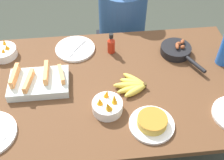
{
  "coord_description": "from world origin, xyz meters",
  "views": [
    {
      "loc": [
        -0.12,
        -1.11,
        1.9
      ],
      "look_at": [
        0.0,
        0.0,
        0.74
      ],
      "focal_mm": 45.0,
      "sensor_mm": 36.0,
      "label": 1
    }
  ],
  "objects_px": {
    "frittata_plate_center": "(152,123)",
    "hot_sauce_bottle": "(111,44)",
    "fruit_bowl_citrus": "(107,106)",
    "empty_plate_far_left": "(75,49)",
    "skillet": "(177,50)",
    "fruit_bowl_mango": "(3,52)",
    "banana_bunch": "(133,86)",
    "person_figure": "(122,37)",
    "melon_tray": "(39,82)"
  },
  "relations": [
    {
      "from": "fruit_bowl_mango",
      "to": "hot_sauce_bottle",
      "type": "relative_size",
      "value": 1.17
    },
    {
      "from": "fruit_bowl_citrus",
      "to": "hot_sauce_bottle",
      "type": "distance_m",
      "value": 0.48
    },
    {
      "from": "fruit_bowl_citrus",
      "to": "empty_plate_far_left",
      "type": "bearing_deg",
      "value": 107.45
    },
    {
      "from": "skillet",
      "to": "hot_sauce_bottle",
      "type": "distance_m",
      "value": 0.42
    },
    {
      "from": "hot_sauce_bottle",
      "to": "banana_bunch",
      "type": "bearing_deg",
      "value": -74.85
    },
    {
      "from": "hot_sauce_bottle",
      "to": "person_figure",
      "type": "relative_size",
      "value": 0.12
    },
    {
      "from": "skillet",
      "to": "melon_tray",
      "type": "bearing_deg",
      "value": -104.02
    },
    {
      "from": "banana_bunch",
      "to": "person_figure",
      "type": "distance_m",
      "value": 0.85
    },
    {
      "from": "empty_plate_far_left",
      "to": "fruit_bowl_mango",
      "type": "distance_m",
      "value": 0.45
    },
    {
      "from": "fruit_bowl_citrus",
      "to": "hot_sauce_bottle",
      "type": "bearing_deg",
      "value": 81.68
    },
    {
      "from": "empty_plate_far_left",
      "to": "fruit_bowl_citrus",
      "type": "height_order",
      "value": "fruit_bowl_citrus"
    },
    {
      "from": "person_figure",
      "to": "empty_plate_far_left",
      "type": "bearing_deg",
      "value": -130.89
    },
    {
      "from": "fruit_bowl_citrus",
      "to": "person_figure",
      "type": "relative_size",
      "value": 0.14
    },
    {
      "from": "melon_tray",
      "to": "fruit_bowl_mango",
      "type": "height_order",
      "value": "melon_tray"
    },
    {
      "from": "fruit_bowl_mango",
      "to": "person_figure",
      "type": "height_order",
      "value": "person_figure"
    },
    {
      "from": "empty_plate_far_left",
      "to": "person_figure",
      "type": "xyz_separation_m",
      "value": [
        0.37,
        0.43,
        -0.25
      ]
    },
    {
      "from": "skillet",
      "to": "empty_plate_far_left",
      "type": "relative_size",
      "value": 1.28
    },
    {
      "from": "empty_plate_far_left",
      "to": "fruit_bowl_citrus",
      "type": "bearing_deg",
      "value": -72.55
    },
    {
      "from": "melon_tray",
      "to": "hot_sauce_bottle",
      "type": "height_order",
      "value": "hot_sauce_bottle"
    },
    {
      "from": "fruit_bowl_mango",
      "to": "fruit_bowl_citrus",
      "type": "bearing_deg",
      "value": -39.58
    },
    {
      "from": "skillet",
      "to": "empty_plate_far_left",
      "type": "height_order",
      "value": "skillet"
    },
    {
      "from": "banana_bunch",
      "to": "empty_plate_far_left",
      "type": "distance_m",
      "value": 0.49
    },
    {
      "from": "banana_bunch",
      "to": "fruit_bowl_mango",
      "type": "xyz_separation_m",
      "value": [
        -0.77,
        0.36,
        0.01
      ]
    },
    {
      "from": "empty_plate_far_left",
      "to": "fruit_bowl_mango",
      "type": "bearing_deg",
      "value": -178.56
    },
    {
      "from": "melon_tray",
      "to": "person_figure",
      "type": "distance_m",
      "value": 0.97
    },
    {
      "from": "melon_tray",
      "to": "empty_plate_far_left",
      "type": "height_order",
      "value": "melon_tray"
    },
    {
      "from": "fruit_bowl_mango",
      "to": "hot_sauce_bottle",
      "type": "distance_m",
      "value": 0.69
    },
    {
      "from": "skillet",
      "to": "fruit_bowl_citrus",
      "type": "relative_size",
      "value": 2.05
    },
    {
      "from": "hot_sauce_bottle",
      "to": "frittata_plate_center",
      "type": "bearing_deg",
      "value": -76.42
    },
    {
      "from": "banana_bunch",
      "to": "hot_sauce_bottle",
      "type": "height_order",
      "value": "hot_sauce_bottle"
    },
    {
      "from": "empty_plate_far_left",
      "to": "hot_sauce_bottle",
      "type": "bearing_deg",
      "value": -11.08
    },
    {
      "from": "banana_bunch",
      "to": "person_figure",
      "type": "xyz_separation_m",
      "value": [
        0.05,
        0.8,
        -0.27
      ]
    },
    {
      "from": "fruit_bowl_citrus",
      "to": "hot_sauce_bottle",
      "type": "height_order",
      "value": "hot_sauce_bottle"
    },
    {
      "from": "fruit_bowl_mango",
      "to": "fruit_bowl_citrus",
      "type": "relative_size",
      "value": 1.04
    },
    {
      "from": "banana_bunch",
      "to": "person_figure",
      "type": "relative_size",
      "value": 0.18
    },
    {
      "from": "skillet",
      "to": "hot_sauce_bottle",
      "type": "relative_size",
      "value": 2.31
    },
    {
      "from": "skillet",
      "to": "fruit_bowl_mango",
      "type": "relative_size",
      "value": 1.98
    },
    {
      "from": "banana_bunch",
      "to": "empty_plate_far_left",
      "type": "bearing_deg",
      "value": 130.62
    },
    {
      "from": "banana_bunch",
      "to": "hot_sauce_bottle",
      "type": "distance_m",
      "value": 0.34
    },
    {
      "from": "empty_plate_far_left",
      "to": "skillet",
      "type": "bearing_deg",
      "value": -9.5
    },
    {
      "from": "melon_tray",
      "to": "banana_bunch",
      "type": "bearing_deg",
      "value": -7.85
    },
    {
      "from": "frittata_plate_center",
      "to": "hot_sauce_bottle",
      "type": "distance_m",
      "value": 0.61
    },
    {
      "from": "skillet",
      "to": "frittata_plate_center",
      "type": "height_order",
      "value": "skillet"
    },
    {
      "from": "melon_tray",
      "to": "fruit_bowl_mango",
      "type": "distance_m",
      "value": 0.38
    },
    {
      "from": "frittata_plate_center",
      "to": "fruit_bowl_mango",
      "type": "distance_m",
      "value": 1.04
    },
    {
      "from": "frittata_plate_center",
      "to": "person_figure",
      "type": "xyz_separation_m",
      "value": [
        -0.01,
        1.07,
        -0.27
      ]
    },
    {
      "from": "fruit_bowl_mango",
      "to": "skillet",
      "type": "bearing_deg",
      "value": -5.04
    },
    {
      "from": "fruit_bowl_citrus",
      "to": "hot_sauce_bottle",
      "type": "xyz_separation_m",
      "value": [
        0.07,
        0.47,
        0.02
      ]
    },
    {
      "from": "skillet",
      "to": "hot_sauce_bottle",
      "type": "height_order",
      "value": "hot_sauce_bottle"
    },
    {
      "from": "fruit_bowl_mango",
      "to": "person_figure",
      "type": "distance_m",
      "value": 0.97
    }
  ]
}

